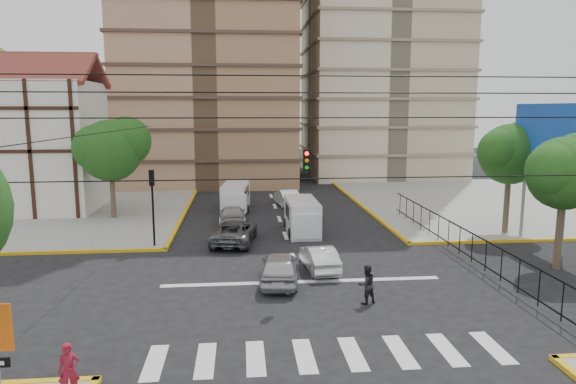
{
  "coord_description": "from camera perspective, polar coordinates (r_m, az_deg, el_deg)",
  "views": [
    {
      "loc": [
        -2.8,
        -21.52,
        7.97
      ],
      "look_at": [
        -0.53,
        2.73,
        4.0
      ],
      "focal_mm": 32.0,
      "sensor_mm": 36.0,
      "label": 1
    }
  ],
  "objects": [
    {
      "name": "van_left_lane",
      "position": [
        40.65,
        -5.84,
        -0.61
      ],
      "size": [
        2.34,
        4.9,
        2.13
      ],
      "rotation": [
        0.0,
        0.0,
        -0.11
      ],
      "color": "silver",
      "rests_on": "ground"
    },
    {
      "name": "park_fence",
      "position": [
        29.66,
        18.44,
        -6.82
      ],
      "size": [
        0.1,
        22.5,
        1.66
      ],
      "primitive_type": null,
      "color": "black",
      "rests_on": "ground"
    },
    {
      "name": "car_silver_front_left",
      "position": [
        23.94,
        -0.95,
        -8.35
      ],
      "size": [
        2.17,
        4.44,
        1.46
      ],
      "primitive_type": "imported",
      "rotation": [
        0.0,
        0.0,
        3.03
      ],
      "color": "#B1B2B6",
      "rests_on": "ground"
    },
    {
      "name": "tree_tudor",
      "position": [
        38.72,
        -19.0,
        4.68
      ],
      "size": [
        5.39,
        4.4,
        7.43
      ],
      "color": "#473828",
      "rests_on": "ground"
    },
    {
      "name": "car_white_rear_right",
      "position": [
        42.59,
        -0.13,
        -0.58
      ],
      "size": [
        2.03,
        4.34,
        1.38
      ],
      "primitive_type": "imported",
      "rotation": [
        0.0,
        0.0,
        3.28
      ],
      "color": "white",
      "rests_on": "ground"
    },
    {
      "name": "car_darkgrey_mid_right",
      "position": [
        38.11,
        1.34,
        -1.75
      ],
      "size": [
        2.32,
        4.31,
        1.39
      ],
      "primitive_type": "imported",
      "rotation": [
        0.0,
        0.0,
        3.31
      ],
      "color": "#232325",
      "rests_on": "ground"
    },
    {
      "name": "car_white_front_right",
      "position": [
        25.74,
        3.49,
        -7.34
      ],
      "size": [
        1.64,
        3.91,
        1.26
      ],
      "primitive_type": "imported",
      "rotation": [
        0.0,
        0.0,
        3.23
      ],
      "color": "white",
      "rests_on": "ground"
    },
    {
      "name": "car_grey_mid_left",
      "position": [
        30.92,
        -5.97,
        -4.4
      ],
      "size": [
        3.06,
        5.3,
        1.39
      ],
      "primitive_type": "imported",
      "rotation": [
        0.0,
        0.0,
        2.98
      ],
      "color": "#5C5F64",
      "rests_on": "ground"
    },
    {
      "name": "pedestrian_sw_corner",
      "position": [
        15.92,
        -23.17,
        -17.8
      ],
      "size": [
        0.65,
        0.51,
        1.55
      ],
      "primitive_type": "imported",
      "rotation": [
        0.0,
        0.0,
        0.28
      ],
      "color": "maroon",
      "rests_on": "sidewalk_sw"
    },
    {
      "name": "car_silver_rear_left",
      "position": [
        36.03,
        -6.2,
        -2.52
      ],
      "size": [
        1.84,
        4.47,
        1.29
      ],
      "primitive_type": "imported",
      "rotation": [
        0.0,
        0.0,
        3.15
      ],
      "color": "silver",
      "rests_on": "ground"
    },
    {
      "name": "pedestrian_crosswalk",
      "position": [
        21.68,
        8.71,
        -10.11
      ],
      "size": [
        0.97,
        0.87,
        1.64
      ],
      "primitive_type": "imported",
      "rotation": [
        0.0,
        0.0,
        3.5
      ],
      "color": "black",
      "rests_on": "ground"
    },
    {
      "name": "stop_line",
      "position": [
        24.24,
        1.6,
        -9.93
      ],
      "size": [
        13.0,
        0.4,
        0.01
      ],
      "primitive_type": "cube",
      "color": "silver",
      "rests_on": "ground"
    },
    {
      "name": "sidewalk_ne",
      "position": [
        48.02,
        23.08,
        -0.95
      ],
      "size": [
        26.0,
        26.0,
        0.15
      ],
      "primitive_type": "cube",
      "color": "gray",
      "rests_on": "ground"
    },
    {
      "name": "crosswalk_stripes",
      "position": [
        17.67,
        4.55,
        -17.57
      ],
      "size": [
        12.0,
        2.4,
        0.01
      ],
      "primitive_type": "cube",
      "color": "silver",
      "rests_on": "ground"
    },
    {
      "name": "tree_park_c",
      "position": [
        34.99,
        23.58,
        4.17
      ],
      "size": [
        4.65,
        3.8,
        7.25
      ],
      "color": "#473828",
      "rests_on": "ground"
    },
    {
      "name": "traffic_light_hanging",
      "position": [
        19.8,
        2.81,
        3.25
      ],
      "size": [
        18.0,
        9.12,
        0.92
      ],
      "color": "black",
      "rests_on": "ground"
    },
    {
      "name": "billboard",
      "position": [
        32.54,
        26.77,
        4.8
      ],
      "size": [
        0.36,
        6.2,
        8.1
      ],
      "color": "slate",
      "rests_on": "ground"
    },
    {
      "name": "tudor_building",
      "position": [
        44.65,
        -26.72,
        4.78
      ],
      "size": [
        10.8,
        8.05,
        12.23
      ],
      "color": "silver",
      "rests_on": "ground"
    },
    {
      "name": "traffic_light_nw",
      "position": [
        30.14,
        -14.84,
        -0.33
      ],
      "size": [
        0.28,
        0.22,
        4.4
      ],
      "color": "black",
      "rests_on": "ground"
    },
    {
      "name": "van_right_lane",
      "position": [
        32.97,
        1.6,
        -2.86
      ],
      "size": [
        2.04,
        4.8,
        2.16
      ],
      "rotation": [
        0.0,
        0.0,
        0.01
      ],
      "color": "silver",
      "rests_on": "ground"
    },
    {
      "name": "sidewalk_nw",
      "position": [
        45.63,
        -27.42,
        -1.76
      ],
      "size": [
        26.0,
        26.0,
        0.15
      ],
      "primitive_type": "cube",
      "color": "gray",
      "rests_on": "ground"
    },
    {
      "name": "tree_park_a",
      "position": [
        28.55,
        28.5,
        2.18
      ],
      "size": [
        4.41,
        3.6,
        6.83
      ],
      "color": "#473828",
      "rests_on": "ground"
    },
    {
      "name": "ground",
      "position": [
        23.12,
        1.96,
        -10.91
      ],
      "size": [
        160.0,
        160.0,
        0.0
      ],
      "primitive_type": "plane",
      "color": "black",
      "rests_on": "ground"
    }
  ]
}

